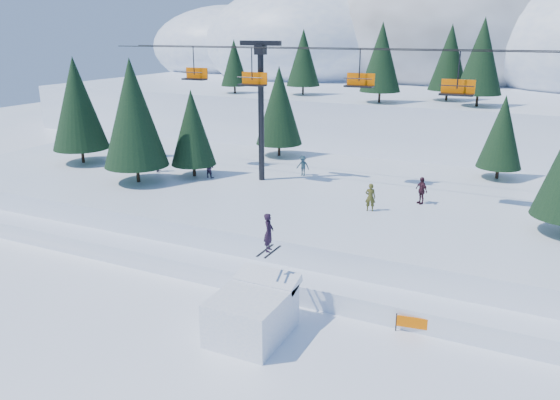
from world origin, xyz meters
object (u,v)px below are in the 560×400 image
at_px(jump_kicker, 253,311).
at_px(chairlift, 410,97).
at_px(banner_far, 544,348).
at_px(banner_near, 427,325).

relative_size(jump_kicker, chairlift, 0.12).
bearing_deg(chairlift, banner_far, -54.07).
bearing_deg(jump_kicker, banner_far, 16.58).
height_order(banner_near, banner_far, same).
relative_size(jump_kicker, banner_far, 1.96).
bearing_deg(banner_far, banner_near, -177.12).
distance_m(chairlift, banner_near, 16.32).
xyz_separation_m(jump_kicker, banner_near, (7.26, 3.36, -0.64)).
height_order(jump_kicker, banner_near, jump_kicker).
relative_size(chairlift, banner_far, 16.52).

